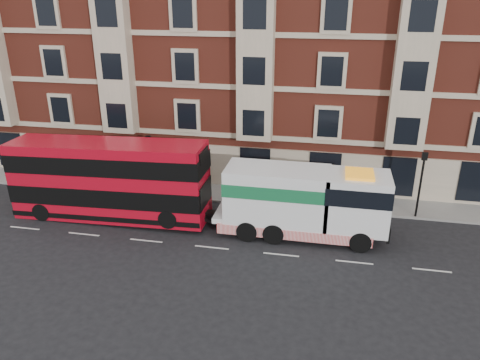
% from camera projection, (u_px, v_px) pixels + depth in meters
% --- Properties ---
extents(ground, '(120.00, 120.00, 0.00)m').
position_uv_depth(ground, '(212.00, 247.00, 26.86)').
color(ground, black).
rests_on(ground, ground).
extents(sidewalk, '(90.00, 3.00, 0.15)m').
position_uv_depth(sidewalk, '(238.00, 194.00, 33.64)').
color(sidewalk, slate).
rests_on(sidewalk, ground).
extents(victorian_terrace, '(45.00, 12.00, 20.40)m').
position_uv_depth(victorian_terrace, '(263.00, 40.00, 36.57)').
color(victorian_terrace, maroon).
rests_on(victorian_terrace, ground).
extents(lamp_post_west, '(0.35, 0.15, 4.35)m').
position_uv_depth(lamp_post_west, '(150.00, 161.00, 32.56)').
color(lamp_post_west, black).
rests_on(lamp_post_west, sidewalk).
extents(lamp_post_east, '(0.35, 0.15, 4.35)m').
position_uv_depth(lamp_post_east, '(421.00, 180.00, 29.29)').
color(lamp_post_east, black).
rests_on(lamp_post_east, sidewalk).
extents(double_decker_bus, '(12.55, 2.88, 5.08)m').
position_uv_depth(double_decker_bus, '(109.00, 179.00, 29.42)').
color(double_decker_bus, '#B70A1C').
rests_on(double_decker_bus, ground).
extents(tow_truck, '(10.05, 2.97, 4.19)m').
position_uv_depth(tow_truck, '(301.00, 201.00, 27.40)').
color(tow_truck, white).
rests_on(tow_truck, ground).
extents(pedestrian, '(0.66, 0.65, 1.54)m').
position_uv_depth(pedestrian, '(144.00, 178.00, 34.34)').
color(pedestrian, black).
rests_on(pedestrian, sidewalk).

